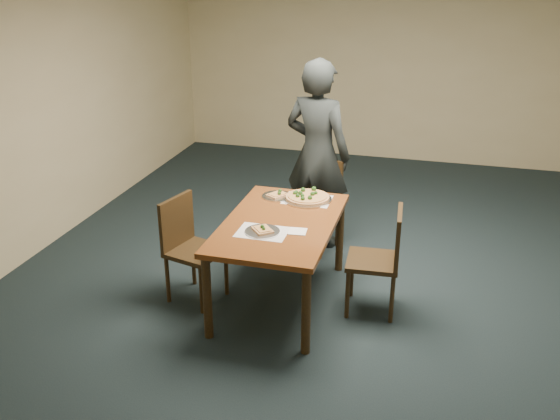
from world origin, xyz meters
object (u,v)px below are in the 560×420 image
(chair_far, at_px, (318,199))
(diner, at_px, (317,154))
(slice_plate_far, at_px, (277,195))
(chair_left, at_px, (188,243))
(chair_right, at_px, (383,255))
(slice_plate_near, at_px, (262,231))
(dining_table, at_px, (280,231))
(pizza_pan, at_px, (307,197))

(chair_far, height_order, diner, diner)
(slice_plate_far, bearing_deg, chair_left, -132.28)
(chair_far, bearing_deg, chair_right, -37.55)
(chair_right, bearing_deg, slice_plate_far, -117.80)
(chair_far, height_order, slice_plate_near, chair_far)
(chair_left, relative_size, diner, 0.48)
(dining_table, xyz_separation_m, diner, (0.04, 1.27, 0.29))
(chair_right, bearing_deg, chair_far, -148.10)
(chair_far, bearing_deg, diner, 126.03)
(slice_plate_far, bearing_deg, dining_table, -72.09)
(pizza_pan, bearing_deg, chair_left, -143.02)
(diner, relative_size, slice_plate_far, 6.78)
(dining_table, xyz_separation_m, slice_plate_near, (-0.08, -0.25, 0.11))
(chair_left, bearing_deg, pizza_pan, -38.33)
(chair_left, height_order, slice_plate_near, chair_left)
(dining_table, distance_m, chair_left, 0.80)
(diner, distance_m, slice_plate_far, 0.79)
(chair_left, bearing_deg, chair_right, -68.01)
(dining_table, height_order, diner, diner)
(chair_far, height_order, pizza_pan, chair_far)
(chair_left, distance_m, pizza_pan, 1.14)
(chair_right, height_order, slice_plate_far, chair_right)
(chair_far, distance_m, slice_plate_far, 0.72)
(chair_far, bearing_deg, dining_table, -76.80)
(dining_table, height_order, chair_right, chair_right)
(chair_left, height_order, chair_right, same)
(chair_left, distance_m, slice_plate_far, 0.93)
(chair_right, xyz_separation_m, slice_plate_near, (-0.93, -0.32, 0.25))
(slice_plate_near, bearing_deg, chair_left, 170.89)
(dining_table, bearing_deg, pizza_pan, 78.57)
(slice_plate_far, bearing_deg, slice_plate_near, -83.03)
(chair_far, xyz_separation_m, pizza_pan, (0.03, -0.63, 0.26))
(chair_far, xyz_separation_m, chair_left, (-0.85, -1.30, 0.00))
(diner, relative_size, pizza_pan, 4.36)
(dining_table, distance_m, chair_far, 1.17)
(chair_right, relative_size, slice_plate_near, 3.25)
(dining_table, relative_size, chair_far, 1.65)
(chair_far, relative_size, chair_left, 1.00)
(dining_table, bearing_deg, slice_plate_far, 107.91)
(chair_far, bearing_deg, slice_plate_near, -79.27)
(chair_right, relative_size, slice_plate_far, 3.25)
(dining_table, distance_m, pizza_pan, 0.55)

